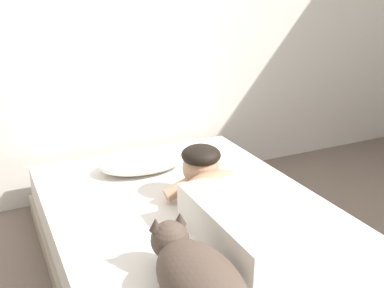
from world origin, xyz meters
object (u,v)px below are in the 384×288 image
Objects in this scene: person_lying at (238,206)px; cell_phone at (180,268)px; pillow at (143,161)px; coffee_cup at (207,173)px; dog at (196,277)px; bed at (200,247)px.

person_lying is 0.41m from cell_phone.
pillow is 0.39m from coffee_cup.
dog is at bearing -97.94° from cell_phone.
person_lying is 1.60× the size of dog.
bed is 0.44m from cell_phone.
coffee_cup is at bearing 60.75° from dog.
person_lying is (0.16, -0.79, 0.05)m from pillow.
dog reaches higher than pillow.
person_lying is at bearing -53.73° from bed.
person_lying is at bearing 26.12° from cell_phone.
bed is 3.86× the size of pillow.
person_lying reaches higher than pillow.
bed is 14.34× the size of cell_phone.
dog is at bearing -117.91° from bed.
bed is at bearing 52.57° from cell_phone.
person_lying reaches higher than cell_phone.
coffee_cup reaches higher than cell_phone.
bed is at bearing -85.59° from pillow.
cell_phone is (-0.36, -0.18, -0.10)m from person_lying.
bed is 0.47m from coffee_cup.
coffee_cup is (0.11, 0.52, -0.07)m from person_lying.
person_lying is 6.57× the size of cell_phone.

